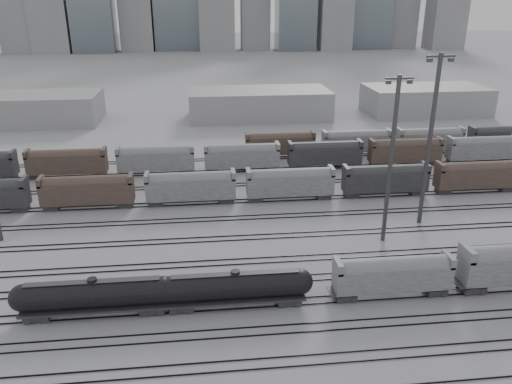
{
  "coord_description": "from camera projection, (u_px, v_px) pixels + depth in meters",
  "views": [
    {
      "loc": [
        -6.7,
        -47.35,
        33.16
      ],
      "look_at": [
        1.42,
        26.01,
        4.0
      ],
      "focal_mm": 35.0,
      "sensor_mm": 36.0,
      "label": 1
    }
  ],
  "objects": [
    {
      "name": "warehouse_right",
      "position": [
        425.0,
        100.0,
        149.13
      ],
      "size": [
        35.0,
        18.0,
        8.0
      ],
      "primitive_type": "cube",
      "color": "#969698",
      "rests_on": "ground"
    },
    {
      "name": "ground",
      "position": [
        269.0,
        309.0,
        56.64
      ],
      "size": [
        900.0,
        900.0,
        0.0
      ],
      "primitive_type": "plane",
      "color": "#ABABAF",
      "rests_on": "ground"
    },
    {
      "name": "warehouse_mid",
      "position": [
        259.0,
        104.0,
        144.01
      ],
      "size": [
        40.0,
        18.0,
        8.0
      ],
      "primitive_type": "cube",
      "color": "#969698",
      "rests_on": "ground"
    },
    {
      "name": "light_mast_d",
      "position": [
        430.0,
        138.0,
        73.15
      ],
      "size": [
        4.14,
        0.66,
        25.84
      ],
      "color": "#3D3D40",
      "rests_on": "ground"
    },
    {
      "name": "tank_car_a",
      "position": [
        94.0,
        295.0,
        54.66
      ],
      "size": [
        17.96,
        2.99,
        4.44
      ],
      "color": "#242427",
      "rests_on": "ground"
    },
    {
      "name": "hopper_car_a",
      "position": [
        393.0,
        273.0,
        57.94
      ],
      "size": [
        13.86,
        2.75,
        4.96
      ],
      "color": "#242427",
      "rests_on": "ground"
    },
    {
      "name": "bg_string_far",
      "position": [
        393.0,
        142.0,
        111.01
      ],
      "size": [
        66.0,
        3.0,
        5.6
      ],
      "color": "brown",
      "rests_on": "ground"
    },
    {
      "name": "tracks",
      "position": [
        253.0,
        239.0,
        72.79
      ],
      "size": [
        220.0,
        71.5,
        0.16
      ],
      "color": "black",
      "rests_on": "ground"
    },
    {
      "name": "tank_car_b",
      "position": [
        236.0,
        287.0,
        56.26
      ],
      "size": [
        17.74,
        2.96,
        4.38
      ],
      "color": "#242427",
      "rests_on": "ground"
    },
    {
      "name": "warehouse_left",
      "position": [
        6.0,
        109.0,
        136.85
      ],
      "size": [
        50.0,
        18.0,
        8.0
      ],
      "primitive_type": "cube",
      "color": "#969698",
      "rests_on": "ground"
    },
    {
      "name": "bg_string_mid",
      "position": [
        325.0,
        155.0,
        101.83
      ],
      "size": [
        151.0,
        3.0,
        5.6
      ],
      "color": "#242427",
      "rests_on": "ground"
    },
    {
      "name": "bg_string_near",
      "position": [
        290.0,
        184.0,
        86.01
      ],
      "size": [
        151.0,
        3.0,
        5.6
      ],
      "color": "gray",
      "rests_on": "ground"
    },
    {
      "name": "light_mast_c",
      "position": [
        391.0,
        158.0,
        67.93
      ],
      "size": [
        3.79,
        0.61,
        23.71
      ],
      "color": "#3D3D40",
      "rests_on": "ground"
    }
  ]
}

